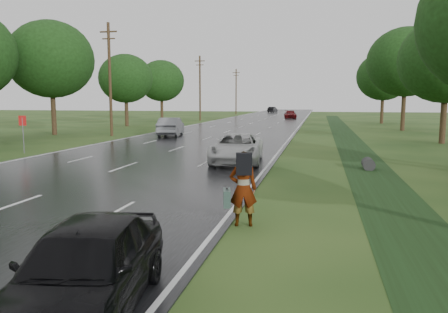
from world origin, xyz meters
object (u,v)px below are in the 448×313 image
object	(u,v)px
road_sign	(23,126)
white_pickup	(237,148)
dark_sedan	(85,268)
pedestrian	(242,188)
silver_sedan	(171,127)

from	to	relation	value
road_sign	white_pickup	bearing A→B (deg)	-5.64
white_pickup	dark_sedan	size ratio (longest dim) A/B	1.25
pedestrian	white_pickup	world-z (taller)	pedestrian
road_sign	dark_sedan	distance (m)	22.79
white_pickup	silver_sedan	bearing A→B (deg)	115.81
road_sign	dark_sedan	bearing A→B (deg)	-50.98
pedestrian	silver_sedan	world-z (taller)	pedestrian
road_sign	dark_sedan	size ratio (longest dim) A/B	0.53
white_pickup	silver_sedan	world-z (taller)	silver_sedan
road_sign	silver_sedan	distance (m)	14.55
road_sign	pedestrian	xyz separation A→B (m)	(15.80, -12.45, -0.63)
pedestrian	white_pickup	xyz separation A→B (m)	(-2.24, 11.11, -0.22)
dark_sedan	silver_sedan	bearing A→B (deg)	98.37
pedestrian	white_pickup	size ratio (longest dim) A/B	0.36
silver_sedan	dark_sedan	bearing A→B (deg)	97.57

